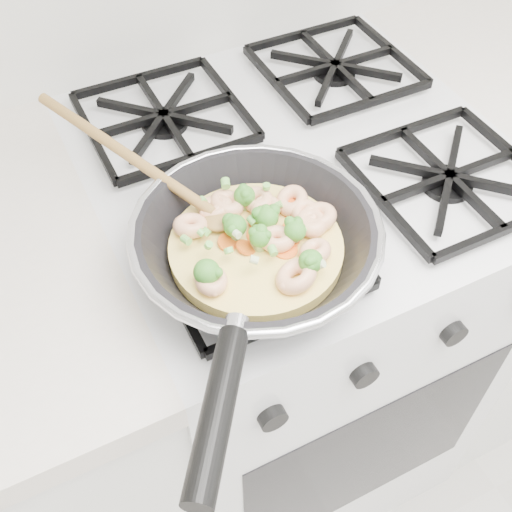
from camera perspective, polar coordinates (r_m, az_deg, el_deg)
name	(u,v)px	position (r m, az deg, el deg)	size (l,w,h in m)	color
stove	(287,325)	(1.25, 2.88, -6.30)	(0.60, 0.60, 0.92)	white
skillet	(255,243)	(0.72, -0.10, 1.23)	(0.34, 0.57, 0.09)	black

